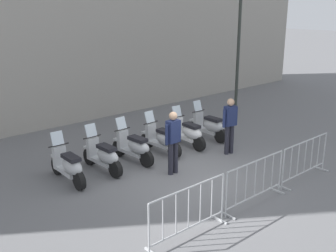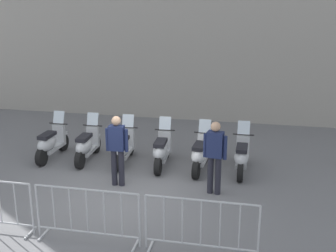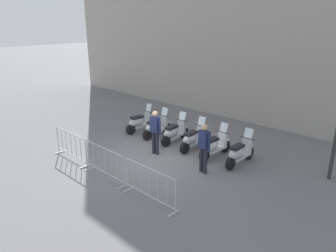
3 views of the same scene
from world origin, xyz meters
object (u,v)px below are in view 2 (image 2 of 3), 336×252
object	(u,v)px
motorcycle_0	(51,143)
officer_mid_plaza	(215,154)
motorcycle_2	(124,148)
motorcycle_4	(200,154)
officer_near_row_end	(117,147)
motorcycle_1	(87,146)
motorcycle_5	(242,156)
barrier_segment_1	(87,216)
barrier_segment_2	(201,228)
motorcycle_3	(162,151)

from	to	relation	value
motorcycle_0	officer_mid_plaza	xyz separation A→B (m)	(4.65, -1.52, 0.53)
motorcycle_0	motorcycle_2	world-z (taller)	same
motorcycle_4	officer_near_row_end	world-z (taller)	officer_near_row_end
motorcycle_2	officer_mid_plaza	size ratio (longest dim) A/B	1.00
motorcycle_0	motorcycle_2	distance (m)	2.12
motorcycle_0	officer_near_row_end	xyz separation A→B (m)	(2.33, -1.43, 0.53)
motorcycle_1	motorcycle_5	distance (m)	4.21
motorcycle_0	officer_near_row_end	size ratio (longest dim) A/B	1.00
barrier_segment_1	officer_near_row_end	world-z (taller)	officer_near_row_end
motorcycle_0	motorcycle_1	world-z (taller)	same
motorcycle_2	officer_near_row_end	bearing A→B (deg)	-81.00
barrier_segment_2	motorcycle_5	bearing A→B (deg)	79.81
barrier_segment_1	motorcycle_3	bearing A→B (deg)	79.71
motorcycle_5	officer_mid_plaza	distance (m)	1.56
barrier_segment_1	barrier_segment_2	size ratio (longest dim) A/B	1.00
motorcycle_1	motorcycle_5	size ratio (longest dim) A/B	1.00
barrier_segment_2	officer_near_row_end	world-z (taller)	officer_near_row_end
motorcycle_5	motorcycle_2	bearing A→B (deg)	177.49
barrier_segment_1	officer_mid_plaza	world-z (taller)	officer_mid_plaza
motorcycle_4	officer_near_row_end	bearing A→B (deg)	-146.74
officer_near_row_end	officer_mid_plaza	world-z (taller)	same
officer_mid_plaza	motorcycle_5	bearing A→B (deg)	65.07
motorcycle_0	officer_mid_plaza	distance (m)	4.92
barrier_segment_1	officer_mid_plaza	size ratio (longest dim) A/B	1.17
motorcycle_0	motorcycle_5	xyz separation A→B (m)	(5.27, -0.18, 0.00)
motorcycle_4	barrier_segment_1	size ratio (longest dim) A/B	0.85
motorcycle_1	officer_mid_plaza	xyz separation A→B (m)	(3.59, -1.49, 0.53)
motorcycle_2	motorcycle_4	distance (m)	2.10
motorcycle_0	officer_mid_plaza	bearing A→B (deg)	-18.06
motorcycle_0	barrier_segment_2	bearing A→B (deg)	-41.52
motorcycle_1	barrier_segment_1	bearing A→B (deg)	-70.30
motorcycle_1	barrier_segment_2	size ratio (longest dim) A/B	0.85
motorcycle_3	barrier_segment_2	size ratio (longest dim) A/B	0.85
motorcycle_0	motorcycle_3	xyz separation A→B (m)	(3.16, -0.11, 0.00)
motorcycle_4	motorcycle_5	world-z (taller)	same
motorcycle_2	barrier_segment_2	world-z (taller)	motorcycle_2
motorcycle_4	officer_near_row_end	size ratio (longest dim) A/B	1.00
motorcycle_4	barrier_segment_1	xyz separation A→B (m)	(-1.74, -3.76, 0.07)
motorcycle_3	barrier_segment_1	xyz separation A→B (m)	(-0.70, -3.85, 0.07)
motorcycle_4	motorcycle_3	bearing A→B (deg)	174.97
motorcycle_1	motorcycle_2	distance (m)	1.06
motorcycle_0	motorcycle_3	size ratio (longest dim) A/B	1.00
motorcycle_1	motorcycle_4	bearing A→B (deg)	-3.15
barrier_segment_2	motorcycle_4	bearing A→B (deg)	95.41
motorcycle_5	officer_near_row_end	distance (m)	3.23
motorcycle_4	motorcycle_2	bearing A→B (deg)	175.76
officer_mid_plaza	barrier_segment_2	bearing A→B (deg)	-91.69
motorcycle_1	officer_near_row_end	world-z (taller)	officer_near_row_end
motorcycle_0	barrier_segment_1	distance (m)	4.66
motorcycle_3	barrier_segment_2	distance (m)	4.19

